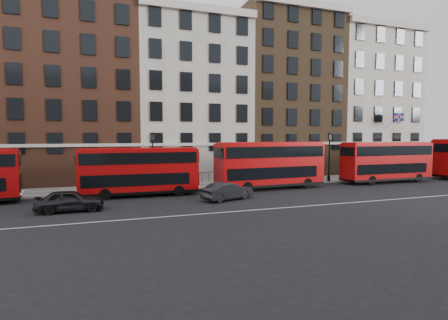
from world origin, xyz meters
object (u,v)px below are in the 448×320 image
object	(u,v)px
bus_d	(386,161)
traffic_light	(395,159)
bus_c	(270,164)
car_rear	(70,201)
car_front	(228,191)
bus_b	(139,170)

from	to	relation	value
bus_d	traffic_light	distance (m)	3.53
bus_c	traffic_light	bearing A→B (deg)	2.42
car_rear	traffic_light	xyz separation A→B (m)	(34.42, 6.42, 1.70)
car_front	traffic_light	xyz separation A→B (m)	(22.90, 5.89, 1.73)
traffic_light	bus_c	bearing A→B (deg)	-173.87
bus_b	car_front	bearing A→B (deg)	-31.10
bus_d	traffic_light	world-z (taller)	bus_d
bus_c	car_rear	distance (m)	17.99
bus_c	car_rear	size ratio (longest dim) A/B	2.50
car_front	bus_c	bearing A→B (deg)	-74.70
bus_d	car_front	distance (m)	20.36
car_rear	car_front	xyz separation A→B (m)	(11.53, 0.52, -0.03)
bus_b	bus_d	distance (m)	26.36
bus_b	bus_c	distance (m)	12.27
bus_c	traffic_light	xyz separation A→B (m)	(17.11, 1.84, 0.02)
bus_c	bus_d	size ratio (longest dim) A/B	1.03
bus_b	car_front	xyz separation A→B (m)	(6.48, -4.06, -1.49)
bus_b	car_front	size ratio (longest dim) A/B	2.27
bus_d	car_front	bearing A→B (deg)	-168.75
bus_d	car_rear	xyz separation A→B (m)	(-31.41, -4.58, -1.63)
traffic_light	bus_b	bearing A→B (deg)	-176.43
car_rear	bus_b	bearing A→B (deg)	-48.34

